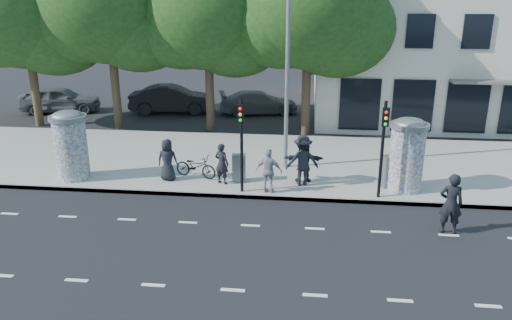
# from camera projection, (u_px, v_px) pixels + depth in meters

# --- Properties ---
(ground) EXTENTS (120.00, 120.00, 0.00)m
(ground) POSITION_uv_depth(u_px,v_px,m) (245.00, 247.00, 14.26)
(ground) COLOR black
(ground) RESTS_ON ground
(sidewalk) EXTENTS (40.00, 8.00, 0.15)m
(sidewalk) POSITION_uv_depth(u_px,v_px,m) (268.00, 161.00, 21.31)
(sidewalk) COLOR gray
(sidewalk) RESTS_ON ground
(curb) EXTENTS (40.00, 0.10, 0.16)m
(curb) POSITION_uv_depth(u_px,v_px,m) (258.00, 197.00, 17.58)
(curb) COLOR slate
(curb) RESTS_ON ground
(lane_dash_near) EXTENTS (32.00, 0.12, 0.01)m
(lane_dash_near) POSITION_uv_depth(u_px,v_px,m) (233.00, 290.00, 12.19)
(lane_dash_near) COLOR silver
(lane_dash_near) RESTS_ON ground
(lane_dash_far) EXTENTS (32.00, 0.12, 0.01)m
(lane_dash_far) POSITION_uv_depth(u_px,v_px,m) (250.00, 226.00, 15.58)
(lane_dash_far) COLOR silver
(lane_dash_far) RESTS_ON ground
(ad_column_left) EXTENTS (1.36, 1.36, 2.65)m
(ad_column_left) POSITION_uv_depth(u_px,v_px,m) (71.00, 143.00, 18.77)
(ad_column_left) COLOR beige
(ad_column_left) RESTS_ON sidewalk
(ad_column_right) EXTENTS (1.36, 1.36, 2.65)m
(ad_column_right) POSITION_uv_depth(u_px,v_px,m) (407.00, 153.00, 17.66)
(ad_column_right) COLOR beige
(ad_column_right) RESTS_ON sidewalk
(traffic_pole_near) EXTENTS (0.22, 0.31, 3.40)m
(traffic_pole_near) POSITION_uv_depth(u_px,v_px,m) (241.00, 136.00, 17.19)
(traffic_pole_near) COLOR black
(traffic_pole_near) RESTS_ON sidewalk
(traffic_pole_far) EXTENTS (0.22, 0.31, 3.40)m
(traffic_pole_far) POSITION_uv_depth(u_px,v_px,m) (383.00, 140.00, 16.69)
(traffic_pole_far) COLOR black
(traffic_pole_far) RESTS_ON sidewalk
(street_lamp) EXTENTS (0.25, 0.93, 8.00)m
(street_lamp) POSITION_uv_depth(u_px,v_px,m) (288.00, 52.00, 18.91)
(street_lamp) COLOR slate
(street_lamp) RESTS_ON sidewalk
(tree_far_left) EXTENTS (7.20, 7.20, 9.26)m
(tree_far_left) POSITION_uv_depth(u_px,v_px,m) (24.00, 8.00, 25.44)
(tree_far_left) COLOR #38281C
(tree_far_left) RESTS_ON ground
(tree_mid_left) EXTENTS (7.20, 7.20, 9.57)m
(tree_mid_left) POSITION_uv_depth(u_px,v_px,m) (108.00, 2.00, 24.87)
(tree_mid_left) COLOR #38281C
(tree_mid_left) RESTS_ON ground
(tree_near_left) EXTENTS (6.80, 6.80, 8.97)m
(tree_near_left) POSITION_uv_depth(u_px,v_px,m) (207.00, 11.00, 24.68)
(tree_near_left) COLOR #38281C
(tree_near_left) RESTS_ON ground
(tree_center) EXTENTS (7.00, 7.00, 9.30)m
(tree_center) POSITION_uv_depth(u_px,v_px,m) (309.00, 6.00, 23.70)
(tree_center) COLOR #38281C
(tree_center) RESTS_ON ground
(building) EXTENTS (20.30, 15.85, 12.00)m
(building) POSITION_uv_depth(u_px,v_px,m) (485.00, 9.00, 29.96)
(building) COLOR #BBB19C
(building) RESTS_ON ground
(ped_a) EXTENTS (0.80, 0.54, 1.60)m
(ped_a) POSITION_uv_depth(u_px,v_px,m) (168.00, 160.00, 18.76)
(ped_a) COLOR black
(ped_a) RESTS_ON sidewalk
(ped_b) EXTENTS (0.66, 0.56, 1.55)m
(ped_b) POSITION_uv_depth(u_px,v_px,m) (222.00, 164.00, 18.42)
(ped_b) COLOR black
(ped_b) RESTS_ON sidewalk
(ped_d) EXTENTS (1.34, 0.96, 1.88)m
(ped_d) POSITION_uv_depth(u_px,v_px,m) (302.00, 160.00, 18.26)
(ped_d) COLOR black
(ped_d) RESTS_ON sidewalk
(ped_e) EXTENTS (1.02, 0.67, 1.62)m
(ped_e) POSITION_uv_depth(u_px,v_px,m) (269.00, 171.00, 17.55)
(ped_e) COLOR #999A9C
(ped_e) RESTS_ON sidewalk
(ped_f) EXTENTS (1.51, 0.60, 1.61)m
(ped_f) POSITION_uv_depth(u_px,v_px,m) (304.00, 161.00, 18.60)
(ped_f) COLOR black
(ped_f) RESTS_ON sidewalk
(man_road) EXTENTS (0.73, 0.51, 1.89)m
(man_road) POSITION_uv_depth(u_px,v_px,m) (451.00, 204.00, 14.85)
(man_road) COLOR black
(man_road) RESTS_ON ground
(bicycle) EXTENTS (1.03, 1.80, 0.89)m
(bicycle) POSITION_uv_depth(u_px,v_px,m) (196.00, 166.00, 19.13)
(bicycle) COLOR black
(bicycle) RESTS_ON sidewalk
(cabinet_left) EXTENTS (0.54, 0.42, 1.05)m
(cabinet_left) POSITION_uv_depth(u_px,v_px,m) (239.00, 168.00, 18.70)
(cabinet_left) COLOR #5D5E61
(cabinet_left) RESTS_ON sidewalk
(cabinet_right) EXTENTS (0.68, 0.60, 1.19)m
(cabinet_right) POSITION_uv_depth(u_px,v_px,m) (389.00, 171.00, 18.14)
(cabinet_right) COLOR slate
(cabinet_right) RESTS_ON sidewalk
(car_left) EXTENTS (2.98, 4.95, 1.58)m
(car_left) POSITION_uv_depth(u_px,v_px,m) (61.00, 99.00, 30.29)
(car_left) COLOR #484C4F
(car_left) RESTS_ON ground
(car_mid) EXTENTS (2.39, 5.21, 1.66)m
(car_mid) POSITION_uv_depth(u_px,v_px,m) (172.00, 99.00, 30.20)
(car_mid) COLOR black
(car_mid) RESTS_ON ground
(car_right) EXTENTS (2.96, 4.99, 1.36)m
(car_right) POSITION_uv_depth(u_px,v_px,m) (259.00, 102.00, 30.01)
(car_right) COLOR #595C61
(car_right) RESTS_ON ground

